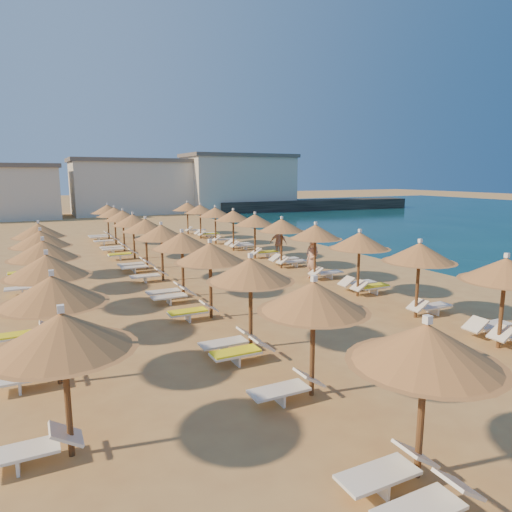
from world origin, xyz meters
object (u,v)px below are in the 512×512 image
parasol_row_west (171,237)px  beachgoer_b (312,253)px  parasol_row_east (298,229)px  jetty (314,205)px  beachgoer_c (278,243)px  beachgoer_a (312,260)px

parasol_row_west → beachgoer_b: (8.42, 0.98, -1.57)m
parasol_row_east → beachgoer_b: bearing=31.2°
jetty → beachgoer_b: size_ratio=18.01×
parasol_row_west → beachgoer_c: 9.71m
parasol_row_east → beachgoer_c: parasol_row_east is taller
parasol_row_west → beachgoer_b: size_ratio=23.80×
beachgoer_b → beachgoer_c: bearing=164.9°
parasol_row_west → beachgoer_b: parasol_row_west is taller
parasol_row_east → beachgoer_c: bearing=72.2°
parasol_row_east → beachgoer_a: 1.91m
beachgoer_b → beachgoer_a: bearing=-50.0°
parasol_row_east → beachgoer_a: size_ratio=20.77×
parasol_row_west → beachgoer_b: 8.62m
parasol_row_west → beachgoer_c: size_ratio=21.34×
jetty → parasol_row_west: parasol_row_west is taller
beachgoer_c → parasol_row_east: bearing=-63.3°
parasol_row_east → beachgoer_a: (0.14, -1.24, -1.45)m
beachgoer_b → jetty: bearing=129.8°
parasol_row_west → beachgoer_c: (8.33, 4.76, -1.47)m
jetty → beachgoer_a: beachgoer_a is taller
parasol_row_west → parasol_row_east: bearing=0.0°
beachgoer_c → jetty: bearing=97.6°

